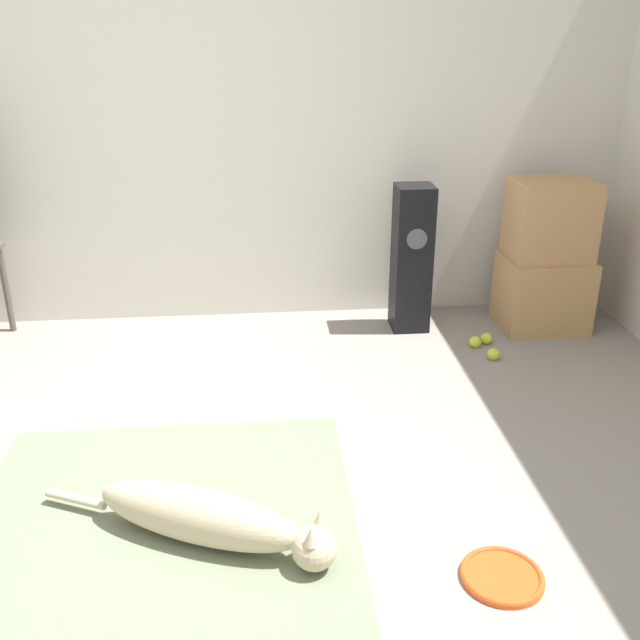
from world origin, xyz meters
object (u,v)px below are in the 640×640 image
at_px(cardboard_box_lower, 542,292).
at_px(tennis_ball_loose_on_carpet, 475,342).
at_px(frisbee, 502,576).
at_px(tennis_ball_near_speaker, 486,338).
at_px(floor_speaker, 412,259).
at_px(tennis_ball_by_boxes, 493,354).
at_px(cardboard_box_upper, 550,220).
at_px(dog, 210,519).

height_order(cardboard_box_lower, tennis_ball_loose_on_carpet, cardboard_box_lower).
height_order(frisbee, tennis_ball_near_speaker, tennis_ball_near_speaker).
height_order(floor_speaker, tennis_ball_near_speaker, floor_speaker).
xyz_separation_m(cardboard_box_lower, tennis_ball_by_boxes, (-0.42, -0.42, -0.18)).
bearing_deg(floor_speaker, cardboard_box_lower, -4.14).
distance_m(tennis_ball_by_boxes, tennis_ball_loose_on_carpet, 0.17).
bearing_deg(tennis_ball_loose_on_carpet, frisbee, -103.91).
bearing_deg(tennis_ball_near_speaker, cardboard_box_lower, 29.41).
bearing_deg(cardboard_box_upper, tennis_ball_by_boxes, -133.65).
bearing_deg(dog, floor_speaker, 59.32).
bearing_deg(cardboard_box_upper, dog, -136.35).
distance_m(dog, tennis_ball_by_boxes, 1.98).
relative_size(cardboard_box_lower, floor_speaker, 0.57).
xyz_separation_m(frisbee, cardboard_box_upper, (0.90, 2.03, 0.64)).
height_order(cardboard_box_upper, tennis_ball_by_boxes, cardboard_box_upper).
height_order(frisbee, cardboard_box_upper, cardboard_box_upper).
bearing_deg(cardboard_box_lower, cardboard_box_upper, 124.94).
height_order(tennis_ball_by_boxes, tennis_ball_near_speaker, same).
xyz_separation_m(dog, tennis_ball_loose_on_carpet, (1.40, 1.51, -0.08)).
distance_m(dog, frisbee, 1.00).
relative_size(cardboard_box_upper, tennis_ball_near_speaker, 6.74).
relative_size(frisbee, floor_speaker, 0.32).
relative_size(floor_speaker, tennis_ball_by_boxes, 12.95).
bearing_deg(tennis_ball_by_boxes, tennis_ball_near_speaker, 83.12).
relative_size(frisbee, cardboard_box_upper, 0.62).
relative_size(tennis_ball_by_boxes, tennis_ball_loose_on_carpet, 1.00).
bearing_deg(tennis_ball_near_speaker, cardboard_box_upper, 30.51).
relative_size(cardboard_box_lower, cardboard_box_upper, 1.09).
bearing_deg(tennis_ball_near_speaker, tennis_ball_loose_on_carpet, -152.29).
relative_size(cardboard_box_upper, floor_speaker, 0.52).
relative_size(dog, floor_speaker, 1.24).
height_order(dog, floor_speaker, floor_speaker).
height_order(cardboard_box_upper, floor_speaker, cardboard_box_upper).
distance_m(frisbee, tennis_ball_by_boxes, 1.67).
distance_m(cardboard_box_upper, floor_speaker, 0.81).
bearing_deg(frisbee, tennis_ball_loose_on_carpet, 76.09).
height_order(frisbee, tennis_ball_loose_on_carpet, tennis_ball_loose_on_carpet).
bearing_deg(cardboard_box_lower, tennis_ball_loose_on_carpet, -150.86).
relative_size(cardboard_box_lower, tennis_ball_loose_on_carpet, 7.37).
relative_size(frisbee, cardboard_box_lower, 0.56).
height_order(tennis_ball_near_speaker, tennis_ball_loose_on_carpet, same).
relative_size(cardboard_box_upper, tennis_ball_by_boxes, 6.74).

